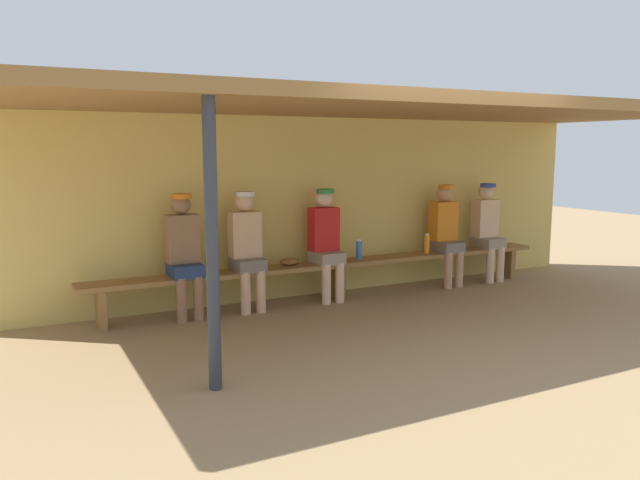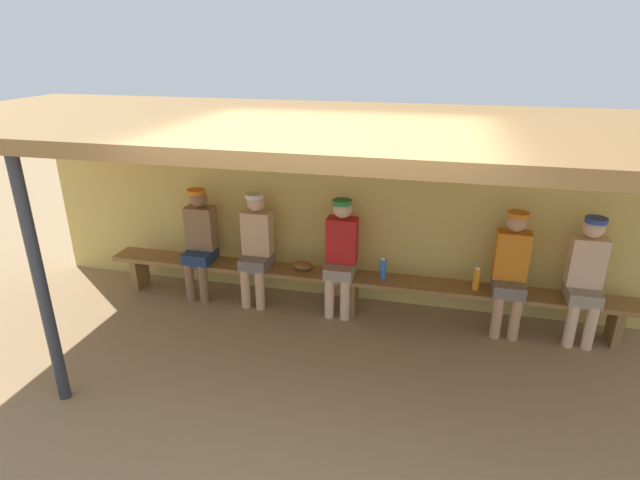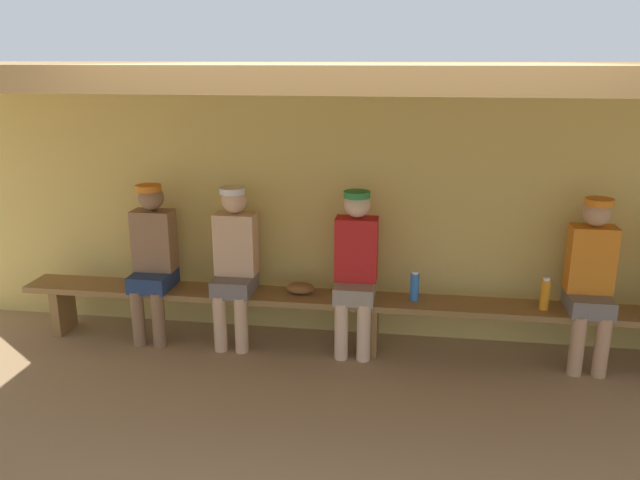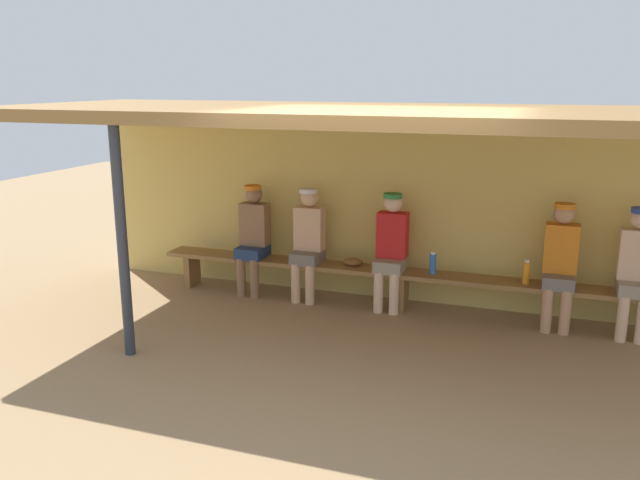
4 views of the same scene
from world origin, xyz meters
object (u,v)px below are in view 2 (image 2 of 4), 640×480
player_shirtless_tan (511,267)px  water_bottle_blue (476,279)px  bench (354,282)px  support_post (41,286)px  water_bottle_orange (383,268)px  player_in_white (341,251)px  baseball_glove_tan (302,266)px  player_near_post (586,274)px  player_leftmost (256,243)px  player_middle (200,238)px

player_shirtless_tan → water_bottle_blue: size_ratio=5.11×
player_shirtless_tan → bench: bearing=-179.9°
support_post → water_bottle_orange: bearing=39.9°
support_post → player_in_white: (2.06, 2.10, -0.35)m
baseball_glove_tan → player_in_white: bearing=0.1°
water_bottle_blue → water_bottle_orange: bearing=177.3°
player_in_white → support_post: bearing=-134.5°
player_in_white → water_bottle_blue: bearing=-1.0°
water_bottle_blue → baseball_glove_tan: size_ratio=1.10×
bench → player_shirtless_tan: bearing=0.1°
water_bottle_blue → baseball_glove_tan: (-1.94, 0.06, -0.08)m
player_near_post → baseball_glove_tan: size_ratio=5.60×
player_in_white → water_bottle_orange: player_in_white is taller
player_in_white → player_leftmost: size_ratio=1.00×
bench → water_bottle_orange: (0.33, 0.03, 0.19)m
bench → baseball_glove_tan: size_ratio=25.00×
player_leftmost → baseball_glove_tan: 0.60m
player_shirtless_tan → water_bottle_blue: 0.37m
water_bottle_orange → support_post: bearing=-140.1°
water_bottle_blue → player_near_post: bearing=1.4°
player_in_white → player_shirtless_tan: bearing=0.0°
support_post → player_near_post: size_ratio=1.64×
player_in_white → player_shirtless_tan: 1.81m
bench → baseball_glove_tan: (-0.61, 0.04, 0.12)m
baseball_glove_tan → water_bottle_blue: bearing=2.7°
support_post → bench: (2.22, 2.10, -0.71)m
player_leftmost → baseball_glove_tan: player_leftmost is taller
support_post → water_bottle_blue: 4.14m
baseball_glove_tan → water_bottle_orange: bearing=3.6°
water_bottle_orange → water_bottle_blue: bearing=-2.7°
player_near_post → player_leftmost: (-3.54, 0.00, 0.00)m
support_post → water_bottle_blue: size_ratio=8.36×
player_middle → water_bottle_blue: 3.21m
player_shirtless_tan → baseball_glove_tan: bearing=179.1°
support_post → player_middle: 2.16m
player_in_white → player_leftmost: 1.01m
player_near_post → support_post: bearing=-155.4°
player_near_post → player_middle: bearing=180.0°
support_post → player_leftmost: 2.38m
bench → water_bottle_blue: water_bottle_blue is taller
water_bottle_orange → player_shirtless_tan: bearing=-0.9°
player_in_white → player_near_post: same height
player_shirtless_tan → player_leftmost: bearing=180.0°
water_bottle_blue → player_middle: bearing=179.5°
support_post → baseball_glove_tan: size_ratio=9.17×
bench → player_middle: player_middle is taller
water_bottle_orange → player_near_post: bearing=-0.6°
player_middle → water_bottle_orange: 2.21m
support_post → player_in_white: 2.97m
bench → player_middle: (-1.88, 0.00, 0.36)m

